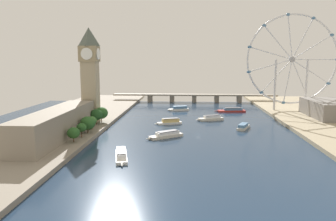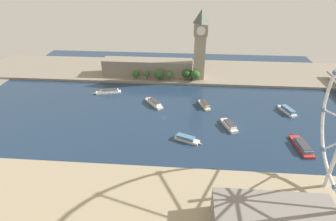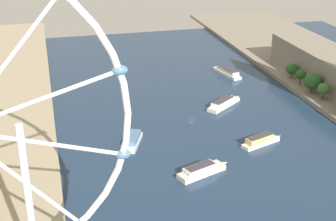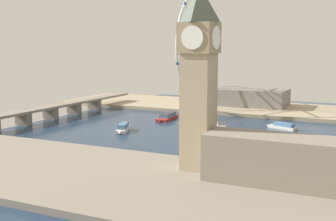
{
  "view_description": "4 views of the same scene",
  "coord_description": "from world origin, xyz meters",
  "px_view_note": "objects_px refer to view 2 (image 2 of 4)",
  "views": [
    {
      "loc": [
        -8.4,
        -262.25,
        59.21
      ],
      "look_at": [
        -24.81,
        6.55,
        17.97
      ],
      "focal_mm": 35.72,
      "sensor_mm": 36.0,
      "label": 1
    },
    {
      "loc": [
        234.32,
        23.12,
        137.89
      ],
      "look_at": [
        4.47,
        4.52,
        9.62
      ],
      "focal_mm": 29.45,
      "sensor_mm": 36.0,
      "label": 2
    },
    {
      "loc": [
        79.01,
        251.0,
        118.03
      ],
      "look_at": [
        16.54,
        9.17,
        10.73
      ],
      "focal_mm": 52.5,
      "sensor_mm": 36.0,
      "label": 3
    },
    {
      "loc": [
        -288.27,
        -41.7,
        61.06
      ],
      "look_at": [
        -5.19,
        95.4,
        14.82
      ],
      "focal_mm": 48.0,
      "sensor_mm": 36.0,
      "label": 4
    }
  ],
  "objects_px": {
    "tour_boat_4": "(154,103)",
    "tour_boat_6": "(229,125)",
    "clock_tower": "(200,44)",
    "tour_boat_2": "(287,110)",
    "tour_boat_0": "(109,92)",
    "tour_boat_1": "(302,146)",
    "parliament_block": "(148,67)",
    "tour_boat_5": "(204,104)",
    "tour_boat_3": "(187,139)"
  },
  "relations": [
    {
      "from": "clock_tower",
      "to": "tour_boat_5",
      "type": "height_order",
      "value": "clock_tower"
    },
    {
      "from": "tour_boat_1",
      "to": "tour_boat_2",
      "type": "distance_m",
      "value": 60.96
    },
    {
      "from": "parliament_block",
      "to": "tour_boat_3",
      "type": "relative_size",
      "value": 4.63
    },
    {
      "from": "tour_boat_4",
      "to": "tour_boat_6",
      "type": "relative_size",
      "value": 1.01
    },
    {
      "from": "tour_boat_0",
      "to": "tour_boat_3",
      "type": "xyz_separation_m",
      "value": [
        87.84,
        92.51,
        -0.12
      ]
    },
    {
      "from": "clock_tower",
      "to": "parliament_block",
      "type": "relative_size",
      "value": 0.73
    },
    {
      "from": "clock_tower",
      "to": "tour_boat_5",
      "type": "relative_size",
      "value": 3.24
    },
    {
      "from": "tour_boat_2",
      "to": "tour_boat_3",
      "type": "relative_size",
      "value": 1.07
    },
    {
      "from": "clock_tower",
      "to": "tour_boat_0",
      "type": "height_order",
      "value": "clock_tower"
    },
    {
      "from": "tour_boat_0",
      "to": "tour_boat_5",
      "type": "height_order",
      "value": "tour_boat_5"
    },
    {
      "from": "tour_boat_5",
      "to": "tour_boat_6",
      "type": "bearing_deg",
      "value": -171.18
    },
    {
      "from": "tour_boat_1",
      "to": "tour_boat_5",
      "type": "bearing_deg",
      "value": 43.54
    },
    {
      "from": "tour_boat_1",
      "to": "tour_boat_6",
      "type": "xyz_separation_m",
      "value": [
        -27.64,
        -56.68,
        0.15
      ]
    },
    {
      "from": "tour_boat_5",
      "to": "tour_boat_6",
      "type": "height_order",
      "value": "tour_boat_5"
    },
    {
      "from": "parliament_block",
      "to": "tour_boat_4",
      "type": "distance_m",
      "value": 80.83
    },
    {
      "from": "tour_boat_3",
      "to": "tour_boat_4",
      "type": "height_order",
      "value": "tour_boat_4"
    },
    {
      "from": "parliament_block",
      "to": "tour_boat_1",
      "type": "distance_m",
      "value": 208.33
    },
    {
      "from": "tour_boat_6",
      "to": "tour_boat_0",
      "type": "bearing_deg",
      "value": 43.96
    },
    {
      "from": "tour_boat_0",
      "to": "tour_boat_6",
      "type": "height_order",
      "value": "tour_boat_6"
    },
    {
      "from": "clock_tower",
      "to": "tour_boat_2",
      "type": "distance_m",
      "value": 126.44
    },
    {
      "from": "parliament_block",
      "to": "tour_boat_3",
      "type": "bearing_deg",
      "value": 20.85
    },
    {
      "from": "tour_boat_2",
      "to": "tour_boat_1",
      "type": "bearing_deg",
      "value": 153.46
    },
    {
      "from": "tour_boat_4",
      "to": "tour_boat_6",
      "type": "xyz_separation_m",
      "value": [
        38.98,
        75.11,
        0.07
      ]
    },
    {
      "from": "tour_boat_0",
      "to": "tour_boat_4",
      "type": "xyz_separation_m",
      "value": [
        23.44,
        55.89,
        0.02
      ]
    },
    {
      "from": "parliament_block",
      "to": "tour_boat_1",
      "type": "bearing_deg",
      "value": 45.92
    },
    {
      "from": "tour_boat_0",
      "to": "tour_boat_6",
      "type": "bearing_deg",
      "value": 142.03
    },
    {
      "from": "parliament_block",
      "to": "tour_boat_2",
      "type": "distance_m",
      "value": 176.61
    },
    {
      "from": "tour_boat_6",
      "to": "clock_tower",
      "type": "bearing_deg",
      "value": -6.96
    },
    {
      "from": "tour_boat_3",
      "to": "tour_boat_4",
      "type": "bearing_deg",
      "value": 142.11
    },
    {
      "from": "parliament_block",
      "to": "tour_boat_2",
      "type": "height_order",
      "value": "parliament_block"
    },
    {
      "from": "tour_boat_4",
      "to": "tour_boat_6",
      "type": "bearing_deg",
      "value": -154.79
    },
    {
      "from": "tour_boat_0",
      "to": "tour_boat_4",
      "type": "relative_size",
      "value": 1.16
    },
    {
      "from": "clock_tower",
      "to": "tour_boat_2",
      "type": "bearing_deg",
      "value": 48.82
    },
    {
      "from": "tour_boat_2",
      "to": "tour_boat_6",
      "type": "relative_size",
      "value": 0.95
    },
    {
      "from": "parliament_block",
      "to": "clock_tower",
      "type": "bearing_deg",
      "value": 84.68
    },
    {
      "from": "tour_boat_5",
      "to": "clock_tower",
      "type": "bearing_deg",
      "value": -15.12
    },
    {
      "from": "tour_boat_1",
      "to": "parliament_block",
      "type": "bearing_deg",
      "value": 40.1
    },
    {
      "from": "tour_boat_2",
      "to": "tour_boat_5",
      "type": "height_order",
      "value": "tour_boat_5"
    },
    {
      "from": "tour_boat_5",
      "to": "tour_boat_2",
      "type": "bearing_deg",
      "value": -113.81
    },
    {
      "from": "clock_tower",
      "to": "tour_boat_4",
      "type": "relative_size",
      "value": 2.95
    },
    {
      "from": "clock_tower",
      "to": "tour_boat_2",
      "type": "relative_size",
      "value": 3.14
    },
    {
      "from": "tour_boat_1",
      "to": "tour_boat_6",
      "type": "bearing_deg",
      "value": 58.18
    },
    {
      "from": "tour_boat_1",
      "to": "tour_boat_6",
      "type": "relative_size",
      "value": 1.29
    },
    {
      "from": "tour_boat_3",
      "to": "tour_boat_6",
      "type": "xyz_separation_m",
      "value": [
        -25.42,
        38.5,
        0.22
      ]
    },
    {
      "from": "parliament_block",
      "to": "tour_boat_5",
      "type": "relative_size",
      "value": 4.45
    },
    {
      "from": "parliament_block",
      "to": "tour_boat_1",
      "type": "relative_size",
      "value": 3.2
    },
    {
      "from": "tour_boat_0",
      "to": "tour_boat_1",
      "type": "bearing_deg",
      "value": 141.87
    },
    {
      "from": "tour_boat_1",
      "to": "tour_boat_5",
      "type": "xyz_separation_m",
      "value": [
        -66.86,
        -77.9,
        0.29
      ]
    },
    {
      "from": "parliament_block",
      "to": "tour_boat_5",
      "type": "xyz_separation_m",
      "value": [
        77.86,
        71.55,
        -10.8
      ]
    },
    {
      "from": "clock_tower",
      "to": "tour_boat_0",
      "type": "xyz_separation_m",
      "value": [
        48.53,
        -104.17,
        -44.88
      ]
    }
  ]
}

